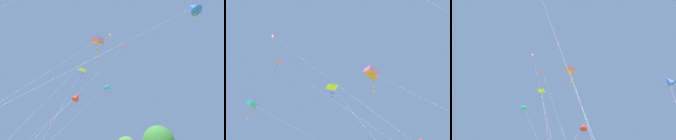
{
  "view_description": "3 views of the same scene",
  "coord_description": "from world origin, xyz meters",
  "views": [
    {
      "loc": [
        7.79,
        -2.65,
        2.92
      ],
      "look_at": [
        -0.76,
        11.69,
        11.67
      ],
      "focal_mm": 28.0,
      "sensor_mm": 36.0,
      "label": 1
    },
    {
      "loc": [
        -13.16,
        -1.94,
        1.84
      ],
      "look_at": [
        -4.46,
        10.99,
        14.42
      ],
      "focal_mm": 35.0,
      "sensor_mm": 36.0,
      "label": 2
    },
    {
      "loc": [
        -3.11,
        -6.96,
        3.08
      ],
      "look_at": [
        -2.11,
        11.38,
        15.7
      ],
      "focal_mm": 28.0,
      "sensor_mm": 36.0,
      "label": 3
    }
  ],
  "objects": [
    {
      "name": "kite_blue_diamond_4",
      "position": [
        8.14,
        7.37,
        12.05
      ],
      "size": [
        9.95,
        11.98,
        12.66
      ],
      "color": "silver",
      "rests_on": "ground"
    },
    {
      "name": "kite_yellow_delta_2",
      "position": [
        -4.75,
        11.44,
        12.65
      ],
      "size": [
        2.99,
        8.66,
        12.92
      ],
      "color": "silver",
      "rests_on": "ground"
    },
    {
      "name": "kite_red_diamond_6",
      "position": [
        -0.83,
        6.66,
        7.15
      ],
      "size": [
        5.93,
        4.48,
        7.56
      ],
      "color": "silver",
      "rests_on": "ground"
    },
    {
      "name": "kite_pink_delta_1",
      "position": [
        -6.34,
        25.36,
        24.75
      ],
      "size": [
        6.03,
        25.88,
        25.46
      ],
      "color": "silver",
      "rests_on": "ground"
    },
    {
      "name": "kite_cyan_box_7",
      "position": [
        -8.85,
        23.27,
        15.25
      ],
      "size": [
        8.41,
        23.45,
        15.84
      ],
      "color": "silver",
      "rests_on": "ground"
    },
    {
      "name": "kite_pink_box_0",
      "position": [
        -1.48,
        9.77,
        14.58
      ],
      "size": [
        1.31,
        13.45,
        15.27
      ],
      "color": "silver",
      "rests_on": "ground"
    },
    {
      "name": "kite_pink_diamond_5",
      "position": [
        -8.53,
        23.78,
        28.1
      ],
      "size": [
        7.08,
        24.18,
        28.68
      ],
      "color": "silver",
      "rests_on": "ground"
    }
  ]
}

